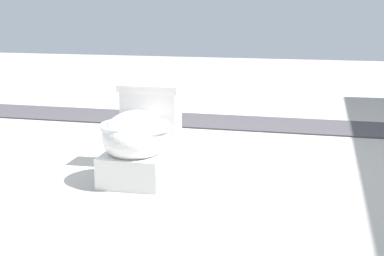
{
  "coord_description": "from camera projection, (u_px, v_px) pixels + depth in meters",
  "views": [
    {
      "loc": [
        3.04,
        0.86,
        0.96
      ],
      "look_at": [
        0.23,
        0.17,
        0.3
      ],
      "focal_mm": 50.0,
      "sensor_mm": 36.0,
      "label": 1
    }
  ],
  "objects": [
    {
      "name": "ground_plane",
      "position": [
        174.0,
        166.0,
        3.3
      ],
      "size": [
        14.0,
        14.0,
        0.0
      ],
      "primitive_type": "plane",
      "color": "#A8A59E"
    },
    {
      "name": "gravel_strip",
      "position": [
        275.0,
        125.0,
        4.41
      ],
      "size": [
        0.56,
        8.0,
        0.01
      ],
      "primitive_type": "cube",
      "color": "#423F44",
      "rests_on": "ground"
    },
    {
      "name": "toilet",
      "position": [
        141.0,
        139.0,
        3.06
      ],
      "size": [
        0.64,
        0.4,
        0.52
      ],
      "rotation": [
        0.0,
        0.0,
        0.03
      ],
      "color": "white",
      "rests_on": "ground"
    }
  ]
}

